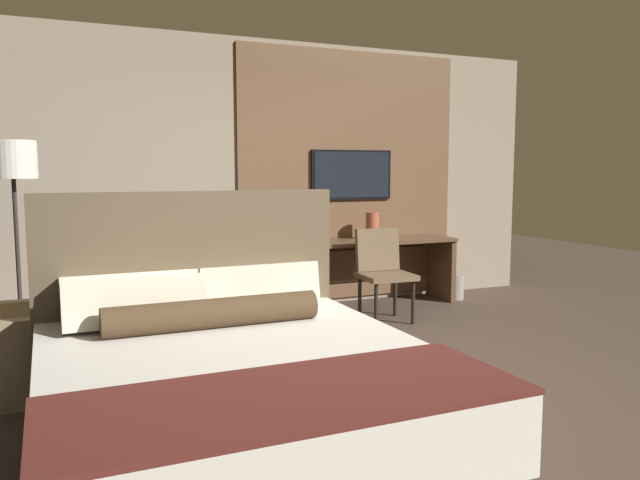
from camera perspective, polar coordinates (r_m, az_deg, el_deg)
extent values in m
plane|color=#4C3D33|center=(4.30, 2.31, -13.56)|extent=(16.00, 16.00, 0.00)
cube|color=gray|center=(6.48, -7.86, 5.76)|extent=(7.20, 0.06, 2.80)
cube|color=brown|center=(6.91, 2.79, 5.85)|extent=(2.57, 0.03, 2.70)
cube|color=#33281E|center=(3.32, -7.12, -17.80)|extent=(1.84, 2.04, 0.22)
cube|color=silver|center=(3.22, -7.19, -13.17)|extent=(1.89, 2.11, 0.35)
cube|color=#56231E|center=(2.54, -2.68, -14.07)|extent=(1.91, 0.74, 0.02)
cube|color=brown|center=(4.17, -11.57, -4.81)|extent=(1.93, 0.08, 1.33)
cube|color=beige|center=(3.96, -16.92, -4.94)|extent=(0.80, 0.23, 0.31)
cube|color=beige|center=(4.13, -5.65, -4.22)|extent=(0.80, 0.23, 0.31)
cube|color=beige|center=(3.76, -16.52, -5.54)|extent=(0.80, 0.25, 0.32)
cylinder|color=#4C3823|center=(3.64, -9.70, -6.62)|extent=(1.23, 0.17, 0.17)
cube|color=brown|center=(6.68, 3.93, -0.14)|extent=(2.07, 0.56, 0.03)
cube|color=brown|center=(6.33, -4.20, -3.81)|extent=(0.06, 0.51, 0.69)
cube|color=brown|center=(7.25, 10.97, -2.61)|extent=(0.06, 0.51, 0.69)
cube|color=brown|center=(6.95, 2.91, -2.31)|extent=(1.95, 0.02, 0.34)
cube|color=black|center=(6.88, 2.91, 5.97)|extent=(0.96, 0.04, 0.54)
cube|color=black|center=(6.86, 2.99, 5.97)|extent=(0.90, 0.01, 0.50)
cube|color=brown|center=(6.06, 6.07, -3.30)|extent=(0.52, 0.49, 0.05)
cube|color=brown|center=(6.21, 5.27, -0.87)|extent=(0.45, 0.13, 0.42)
cylinder|color=black|center=(5.86, 5.14, -5.99)|extent=(0.04, 0.04, 0.42)
cylinder|color=black|center=(6.04, 8.50, -5.67)|extent=(0.04, 0.04, 0.42)
cylinder|color=black|center=(6.19, 3.65, -5.30)|extent=(0.04, 0.04, 0.42)
cylinder|color=black|center=(6.36, 6.89, -5.03)|extent=(0.04, 0.04, 0.42)
cylinder|color=#282623|center=(5.34, -25.47, -10.01)|extent=(0.28, 0.28, 0.03)
cylinder|color=#332D28|center=(5.19, -25.85, -2.49)|extent=(0.03, 0.03, 1.45)
cylinder|color=silver|center=(5.14, -26.30, 6.62)|extent=(0.34, 0.34, 0.28)
cylinder|color=#4C706B|center=(6.54, -0.21, 1.84)|extent=(0.14, 0.14, 0.44)
cylinder|color=#B2563D|center=(6.77, 4.79, 1.32)|extent=(0.14, 0.14, 0.29)
cube|color=#332D28|center=(6.38, -1.56, -0.15)|extent=(0.25, 0.21, 0.03)
cylinder|color=gray|center=(7.30, 12.15, -4.20)|extent=(0.22, 0.22, 0.28)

